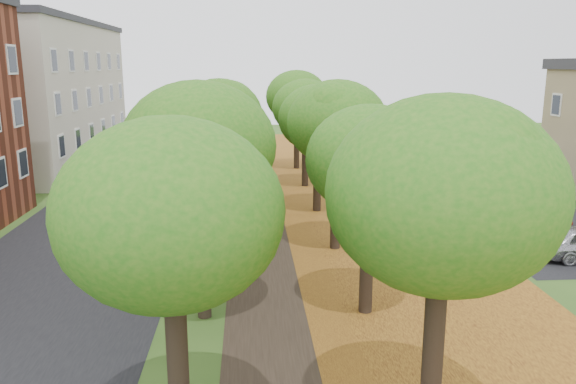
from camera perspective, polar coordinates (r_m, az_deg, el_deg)
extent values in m
cube|color=black|center=(26.40, -18.58, -3.84)|extent=(8.00, 70.00, 0.01)
cube|color=black|center=(25.56, -2.05, -3.70)|extent=(3.20, 70.00, 0.01)
cube|color=#B07520|center=(26.20, 8.97, -3.43)|extent=(7.50, 70.00, 0.01)
cube|color=black|center=(30.14, 24.49, -2.31)|extent=(9.00, 16.00, 0.01)
cylinder|color=black|center=(11.07, -11.09, -17.46)|extent=(0.40, 0.40, 3.47)
ellipsoid|color=#216615|center=(9.90, -11.85, -2.00)|extent=(4.05, 4.05, 3.45)
cylinder|color=black|center=(16.50, -8.64, -6.93)|extent=(0.40, 0.40, 3.47)
ellipsoid|color=#216615|center=(15.74, -9.01, 3.58)|extent=(4.05, 4.05, 3.45)
cylinder|color=black|center=(22.23, -7.47, -1.71)|extent=(0.40, 0.40, 3.47)
ellipsoid|color=#216615|center=(21.67, -7.71, 6.13)|extent=(4.05, 4.05, 3.45)
cylinder|color=black|center=(28.07, -6.79, 1.36)|extent=(0.40, 0.40, 3.47)
ellipsoid|color=#216615|center=(27.63, -6.96, 7.57)|extent=(4.05, 4.05, 3.45)
cylinder|color=black|center=(33.97, -6.35, 3.37)|extent=(0.40, 0.40, 3.47)
ellipsoid|color=#216615|center=(33.61, -6.48, 8.51)|extent=(4.05, 4.05, 3.45)
cylinder|color=black|center=(39.90, -6.03, 4.78)|extent=(0.40, 0.40, 3.47)
ellipsoid|color=#216615|center=(39.59, -6.14, 9.16)|extent=(4.05, 4.05, 3.45)
cylinder|color=black|center=(11.51, 14.45, -16.37)|extent=(0.40, 0.40, 3.47)
ellipsoid|color=#216615|center=(10.39, 15.38, -1.49)|extent=(4.05, 4.05, 3.45)
cylinder|color=black|center=(16.80, 8.01, -6.54)|extent=(0.40, 0.40, 3.47)
ellipsoid|color=#216615|center=(16.06, 8.35, 3.78)|extent=(4.05, 4.05, 3.45)
cylinder|color=black|center=(22.45, 4.85, -1.49)|extent=(0.40, 0.40, 3.47)
ellipsoid|color=#216615|center=(21.90, 5.00, 6.26)|extent=(4.05, 4.05, 3.45)
cylinder|color=black|center=(28.25, 2.98, 1.51)|extent=(0.40, 0.40, 3.47)
ellipsoid|color=#216615|center=(27.81, 3.05, 7.68)|extent=(4.05, 4.05, 3.45)
cylinder|color=black|center=(34.12, 1.75, 3.48)|extent=(0.40, 0.40, 3.47)
ellipsoid|color=#216615|center=(33.75, 1.78, 8.60)|extent=(4.05, 4.05, 3.45)
cylinder|color=black|center=(40.02, 0.88, 4.88)|extent=(0.40, 0.40, 3.47)
ellipsoid|color=#216615|center=(39.71, 0.89, 9.24)|extent=(4.05, 4.05, 3.45)
cube|color=beige|center=(45.51, -25.20, 8.77)|extent=(10.00, 20.00, 10.00)
cube|color=#2D2D33|center=(45.55, -25.85, 15.29)|extent=(10.30, 20.30, 0.40)
imported|color=maroon|center=(27.76, 22.28, -1.79)|extent=(4.63, 2.67, 1.44)
imported|color=#2E2E32|center=(29.67, 19.89, -0.73)|extent=(5.25, 3.52, 1.41)
imported|color=silver|center=(32.34, 18.62, 0.27)|extent=(4.79, 3.14, 1.22)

